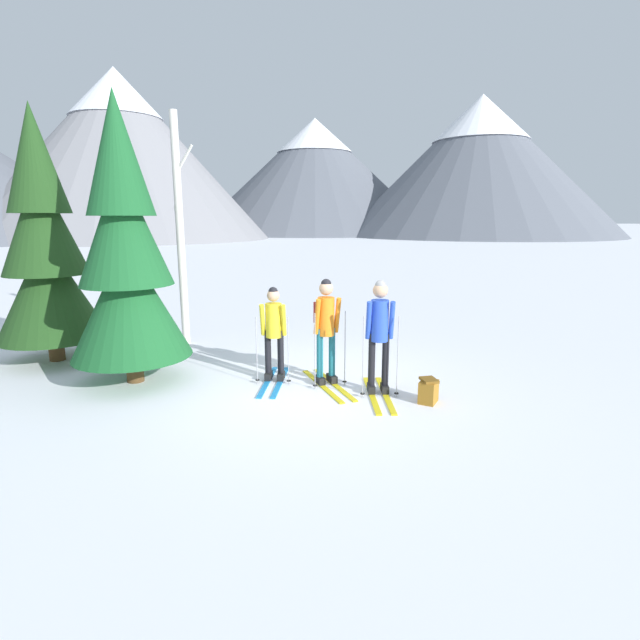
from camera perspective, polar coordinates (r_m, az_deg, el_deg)
ground_plane at (r=8.15m, az=-0.72°, el=-7.93°), size 400.00×400.00×0.00m
skier_in_yellow at (r=8.25m, az=-5.49°, el=-1.28°), size 0.74×1.62×1.64m
skier_in_orange at (r=8.04m, az=0.69°, el=-0.61°), size 0.61×1.75×1.80m
skier_in_blue at (r=7.64m, az=7.03°, el=-1.14°), size 0.62×1.68×1.84m
pine_tree_near at (r=10.63m, az=-29.80°, el=7.40°), size 2.00×2.00×4.84m
pine_tree_mid at (r=8.60m, az=-22.03°, el=7.11°), size 1.97×1.97×4.75m
birch_tree_slender at (r=10.98m, az=-16.23°, el=10.11°), size 0.54×0.98×4.95m
backpack_on_snow_front at (r=7.63m, az=12.71°, el=-8.17°), size 0.39×0.40×0.38m
mountain_ridge_distant at (r=76.29m, az=-9.16°, el=17.33°), size 119.86×62.83×21.63m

